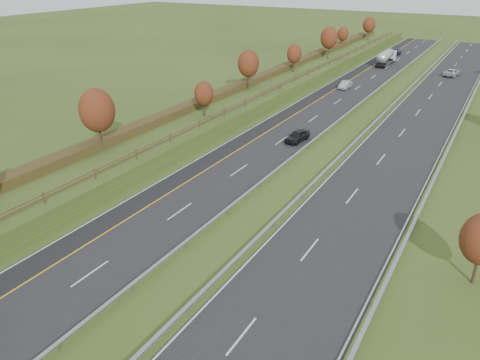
{
  "coord_description": "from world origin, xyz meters",
  "views": [
    {
      "loc": [
        27.06,
        -9.86,
        22.56
      ],
      "look_at": [
        5.1,
        28.49,
        2.2
      ],
      "focal_mm": 35.0,
      "sensor_mm": 36.0,
      "label": 1
    }
  ],
  "objects_px": {
    "road_tanker": "(386,57)",
    "car_silver_mid": "(345,85)",
    "car_dark_near": "(297,136)",
    "car_small_far": "(396,53)",
    "car_oncoming": "(452,72)"
  },
  "relations": [
    {
      "from": "car_dark_near",
      "to": "car_silver_mid",
      "type": "height_order",
      "value": "car_dark_near"
    },
    {
      "from": "road_tanker",
      "to": "car_oncoming",
      "type": "bearing_deg",
      "value": -19.93
    },
    {
      "from": "car_dark_near",
      "to": "car_silver_mid",
      "type": "xyz_separation_m",
      "value": [
        -4.07,
        33.44,
        -0.06
      ]
    },
    {
      "from": "road_tanker",
      "to": "car_dark_near",
      "type": "height_order",
      "value": "road_tanker"
    },
    {
      "from": "car_silver_mid",
      "to": "car_small_far",
      "type": "bearing_deg",
      "value": 91.81
    },
    {
      "from": "car_small_far",
      "to": "car_oncoming",
      "type": "relative_size",
      "value": 0.82
    },
    {
      "from": "car_silver_mid",
      "to": "car_oncoming",
      "type": "relative_size",
      "value": 0.8
    },
    {
      "from": "road_tanker",
      "to": "car_oncoming",
      "type": "relative_size",
      "value": 2.01
    },
    {
      "from": "car_dark_near",
      "to": "car_small_far",
      "type": "height_order",
      "value": "car_dark_near"
    },
    {
      "from": "car_silver_mid",
      "to": "car_oncoming",
      "type": "xyz_separation_m",
      "value": [
        16.9,
        23.05,
        0.04
      ]
    },
    {
      "from": "car_dark_near",
      "to": "car_oncoming",
      "type": "distance_m",
      "value": 57.93
    },
    {
      "from": "road_tanker",
      "to": "car_silver_mid",
      "type": "xyz_separation_m",
      "value": [
        -0.83,
        -28.88,
        -1.09
      ]
    },
    {
      "from": "car_oncoming",
      "to": "car_small_far",
      "type": "bearing_deg",
      "value": -43.2
    },
    {
      "from": "car_dark_near",
      "to": "car_small_far",
      "type": "bearing_deg",
      "value": 99.92
    },
    {
      "from": "road_tanker",
      "to": "car_silver_mid",
      "type": "bearing_deg",
      "value": -91.64
    }
  ]
}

